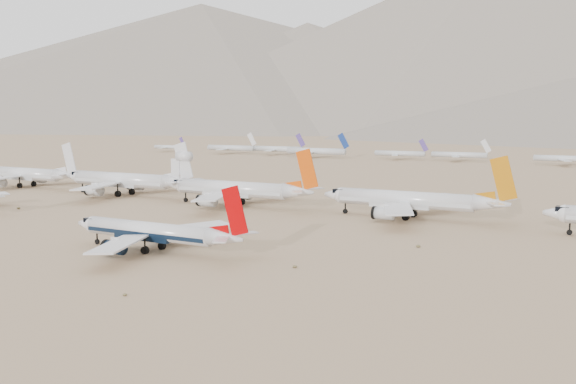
# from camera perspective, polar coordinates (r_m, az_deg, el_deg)

# --- Properties ---
(ground) EXTENTS (7000.00, 7000.00, 0.00)m
(ground) POSITION_cam_1_polar(r_m,az_deg,el_deg) (130.21, -9.22, -5.59)
(ground) COLOR #957456
(ground) RESTS_ON ground
(main_airliner) EXTENTS (42.00, 41.02, 14.82)m
(main_airliner) POSITION_cam_1_polar(r_m,az_deg,el_deg) (133.74, -11.70, -3.54)
(main_airliner) COLOR silver
(main_airliner) RESTS_ON ground
(row2_gold_tail) EXTENTS (50.60, 49.48, 18.01)m
(row2_gold_tail) POSITION_cam_1_polar(r_m,az_deg,el_deg) (177.06, 11.00, -0.76)
(row2_gold_tail) COLOR silver
(row2_gold_tail) RESTS_ON ground
(row2_orange_tail) EXTENTS (52.11, 50.97, 18.59)m
(row2_orange_tail) POSITION_cam_1_polar(r_m,az_deg,el_deg) (199.46, -4.50, 0.21)
(row2_orange_tail) COLOR silver
(row2_orange_tail) RESTS_ON ground
(row2_white_trijet) EXTENTS (55.31, 54.05, 19.60)m
(row2_white_trijet) POSITION_cam_1_polar(r_m,az_deg,el_deg) (232.47, -14.07, 1.05)
(row2_white_trijet) COLOR silver
(row2_white_trijet) RESTS_ON ground
(row2_white_twin) EXTENTS (51.30, 50.19, 18.33)m
(row2_white_twin) POSITION_cam_1_polar(r_m,az_deg,el_deg) (274.31, -22.16, 1.46)
(row2_white_twin) COLOR silver
(row2_white_twin) RESTS_ON ground
(distant_storage_row) EXTENTS (664.17, 59.01, 15.23)m
(distant_storage_row) POSITION_cam_1_polar(r_m,az_deg,el_deg) (412.11, 22.07, 2.90)
(distant_storage_row) COLOR silver
(distant_storage_row) RESTS_ON ground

